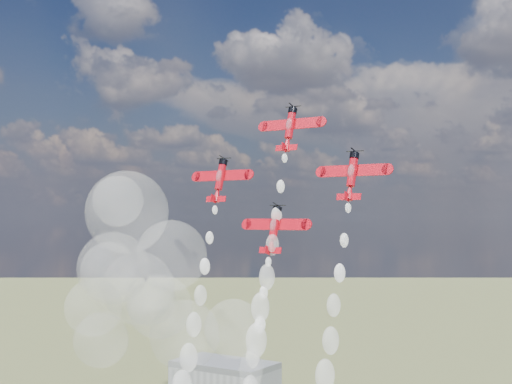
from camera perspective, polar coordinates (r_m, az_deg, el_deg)
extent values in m
cube|color=gray|center=(368.98, -2.52, -14.60)|extent=(50.00, 28.00, 10.00)
cube|color=#595B60|center=(367.61, -2.52, -13.62)|extent=(50.00, 28.00, 3.00)
cylinder|color=#BA0916|center=(139.58, 2.77, 5.38)|extent=(1.51, 3.07, 5.79)
cylinder|color=black|center=(140.73, 2.94, 6.51)|extent=(1.72, 1.96, 1.53)
cube|color=#BA0916|center=(140.00, 2.86, 5.44)|extent=(13.13, 0.85, 2.13)
cube|color=white|center=(141.89, 1.64, 5.33)|extent=(5.17, 0.20, 0.58)
cube|color=white|center=(138.37, 4.16, 5.52)|extent=(5.17, 0.20, 0.58)
cube|color=#BA0916|center=(137.72, 2.44, 3.56)|extent=(4.73, 0.47, 1.17)
cube|color=#BA0916|center=(137.01, 2.27, 3.60)|extent=(0.15, 2.16, 1.87)
ellipsoid|color=silver|center=(139.08, 2.64, 5.44)|extent=(1.18, 1.79, 2.86)
cone|color=#BA0916|center=(138.10, 2.52, 3.88)|extent=(1.51, 2.26, 3.12)
cylinder|color=#BA0916|center=(144.08, -2.85, 1.25)|extent=(1.51, 3.07, 5.79)
cylinder|color=black|center=(144.98, -2.65, 2.37)|extent=(1.72, 1.96, 1.53)
cube|color=#BA0916|center=(144.46, -2.75, 1.32)|extent=(13.13, 0.85, 2.13)
cube|color=white|center=(146.65, -3.85, 1.26)|extent=(5.17, 0.20, 0.58)
cube|color=white|center=(142.52, -1.55, 1.35)|extent=(5.17, 0.20, 0.58)
cube|color=#BA0916|center=(142.62, -3.22, -0.56)|extent=(4.73, 0.47, 1.17)
cube|color=#BA0916|center=(141.95, -3.42, -0.54)|extent=(0.15, 2.16, 1.87)
ellipsoid|color=silver|center=(143.60, -2.99, 1.29)|extent=(1.18, 1.79, 2.86)
cone|color=#BA0916|center=(142.93, -3.14, -0.25)|extent=(1.51, 2.26, 3.12)
cylinder|color=#BA0916|center=(129.28, 7.72, 1.64)|extent=(1.51, 3.07, 5.79)
cylinder|color=black|center=(130.29, 7.87, 2.88)|extent=(1.72, 1.96, 1.53)
cube|color=#BA0916|center=(129.71, 7.80, 1.71)|extent=(13.13, 0.85, 2.13)
cube|color=white|center=(131.35, 6.42, 1.65)|extent=(5.17, 0.20, 0.58)
cube|color=white|center=(128.36, 9.26, 1.74)|extent=(5.17, 0.20, 0.58)
cube|color=#BA0916|center=(127.66, 7.43, -0.38)|extent=(4.73, 0.47, 1.17)
cube|color=#BA0916|center=(126.91, 7.27, -0.36)|extent=(0.15, 2.16, 1.87)
ellipsoid|color=silver|center=(128.75, 7.60, 1.68)|extent=(1.18, 1.79, 2.86)
cone|color=#BA0916|center=(128.01, 7.49, -0.03)|extent=(1.51, 2.26, 3.12)
cylinder|color=#BA0916|center=(133.32, 1.50, -2.69)|extent=(1.51, 3.07, 5.79)
cylinder|color=black|center=(134.06, 1.69, -1.45)|extent=(1.72, 1.96, 1.53)
cube|color=#BA0916|center=(133.70, 1.60, -2.60)|extent=(13.13, 0.85, 2.13)
cube|color=white|center=(135.68, 0.34, -2.61)|extent=(5.17, 0.20, 0.58)
cube|color=white|center=(132.00, 2.95, -2.62)|extent=(5.17, 0.20, 0.58)
cube|color=#BA0916|center=(132.12, 1.15, -4.69)|extent=(4.73, 0.47, 1.17)
cube|color=#BA0916|center=(131.41, 0.95, -4.69)|extent=(0.15, 2.16, 1.87)
ellipsoid|color=silver|center=(132.81, 1.36, -2.66)|extent=(1.18, 1.79, 2.86)
cone|color=#BA0916|center=(132.38, 1.23, -4.34)|extent=(1.51, 2.26, 3.12)
sphere|color=white|center=(137.23, 2.31, 2.73)|extent=(1.03, 1.03, 1.03)
sphere|color=white|center=(135.35, 1.99, 0.44)|extent=(1.44, 1.44, 1.44)
sphere|color=white|center=(133.82, 1.65, -1.88)|extent=(1.86, 1.86, 1.86)
sphere|color=white|center=(132.44, 1.32, -4.25)|extent=(2.28, 2.28, 2.28)
sphere|color=white|center=(131.26, 0.88, -6.82)|extent=(2.70, 2.70, 2.70)
sphere|color=white|center=(130.40, 0.34, -9.22)|extent=(3.12, 3.12, 3.12)
sphere|color=white|center=(129.66, 0.02, -11.78)|extent=(3.53, 3.53, 3.53)
sphere|color=white|center=(130.11, -0.40, -14.06)|extent=(3.95, 3.95, 3.95)
sphere|color=white|center=(142.28, -3.31, -1.44)|extent=(1.03, 1.03, 1.03)
sphere|color=white|center=(140.70, -3.74, -3.67)|extent=(1.44, 1.44, 1.44)
sphere|color=white|center=(139.61, -4.12, -5.95)|extent=(1.86, 1.86, 1.86)
sphere|color=white|center=(139.11, -4.47, -8.24)|extent=(2.28, 2.28, 2.28)
sphere|color=white|center=(138.27, -4.99, -10.52)|extent=(2.70, 2.70, 2.70)
sphere|color=white|center=(137.88, -5.42, -13.05)|extent=(3.12, 3.12, 3.12)
sphere|color=white|center=(127.19, 7.39, -1.27)|extent=(1.03, 1.03, 1.03)
sphere|color=white|center=(125.72, 7.07, -3.85)|extent=(1.44, 1.44, 1.44)
sphere|color=white|center=(124.60, 6.71, -6.45)|extent=(1.86, 1.86, 1.86)
sphere|color=white|center=(123.52, 6.23, -8.99)|extent=(2.28, 2.28, 2.28)
sphere|color=white|center=(122.67, 6.00, -11.74)|extent=(2.70, 2.70, 2.70)
sphere|color=white|center=(122.80, 5.54, -14.39)|extent=(3.12, 3.12, 3.12)
sphere|color=white|center=(131.82, 1.00, -5.60)|extent=(1.03, 1.03, 1.03)
sphere|color=white|center=(130.97, 0.61, -8.05)|extent=(1.44, 1.44, 1.44)
sphere|color=white|center=(130.17, 0.32, -10.55)|extent=(1.86, 1.86, 1.86)
sphere|color=white|center=(129.80, -0.26, -13.06)|extent=(2.28, 2.28, 2.28)
sphere|color=white|center=(183.40, -1.81, -10.87)|extent=(15.04, 15.04, 15.04)
sphere|color=white|center=(184.38, -9.39, -7.61)|extent=(18.41, 18.41, 18.41)
sphere|color=white|center=(197.18, -12.29, -11.49)|extent=(14.60, 14.60, 14.60)
sphere|color=white|center=(182.16, -11.68, -6.18)|extent=(14.25, 14.25, 14.25)
sphere|color=white|center=(183.80, -11.00, -0.71)|extent=(12.94, 12.94, 12.94)
sphere|color=white|center=(191.15, -5.74, -11.33)|extent=(18.45, 18.45, 18.45)
sphere|color=white|center=(177.46, -7.70, -9.08)|extent=(15.71, 15.71, 15.71)
sphere|color=white|center=(184.74, -11.35, -5.98)|extent=(18.33, 18.33, 18.33)
sphere|color=white|center=(168.17, -6.80, -5.09)|extent=(16.72, 16.72, 16.72)
sphere|color=white|center=(174.65, -10.29, -1.60)|extent=(20.09, 20.09, 20.09)
sphere|color=white|center=(187.95, -8.47, -8.55)|extent=(13.19, 13.19, 13.19)
sphere|color=white|center=(189.40, -12.87, -9.00)|extent=(14.79, 14.79, 14.79)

